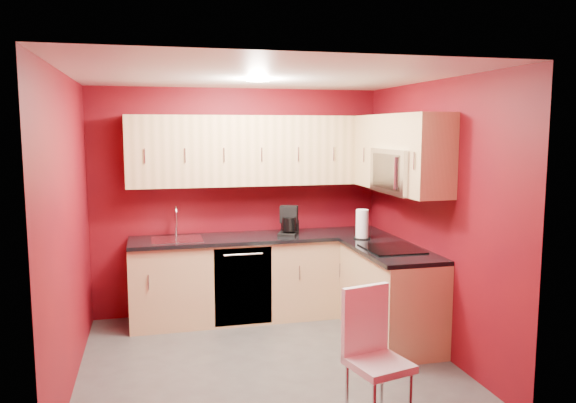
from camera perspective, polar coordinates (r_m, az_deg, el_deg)
name	(u,v)px	position (r m, az deg, el deg)	size (l,w,h in m)	color
floor	(266,361)	(5.21, -2.26, -15.89)	(3.20, 3.20, 0.00)	#4F4D4A
ceiling	(264,76)	(4.81, -2.42, 12.67)	(3.20, 3.20, 0.00)	white
wall_back	(238,201)	(6.31, -5.07, 0.01)	(3.20, 3.20, 0.00)	maroon
wall_front	(315,263)	(3.43, 2.73, -6.26)	(3.20, 3.20, 0.00)	maroon
wall_left	(68,231)	(4.80, -21.42, -2.81)	(3.00, 3.00, 0.00)	maroon
wall_right	(433,216)	(5.40, 14.54, -1.45)	(3.00, 3.00, 0.00)	maroon
base_cabinets_back	(261,278)	(6.22, -2.71, -7.75)	(2.80, 0.60, 0.87)	tan
base_cabinets_right	(390,295)	(5.67, 10.35, -9.37)	(0.60, 1.30, 0.87)	tan
countertop_back	(261,237)	(6.10, -2.71, -3.66)	(2.80, 0.63, 0.04)	black
countertop_right	(391,250)	(5.53, 10.38, -4.91)	(0.63, 1.27, 0.04)	black
upper_cabinets_back	(258,150)	(6.13, -3.02, 5.20)	(2.80, 0.35, 0.75)	#E0B97F
upper_cabinets_right	(397,146)	(5.66, 11.06, 5.53)	(0.35, 1.55, 0.75)	#E0B97F
microwave	(405,171)	(5.44, 11.77, 3.04)	(0.42, 0.76, 0.42)	silver
cooktop	(392,249)	(5.50, 10.49, -4.74)	(0.50, 0.55, 0.01)	black
sink	(177,236)	(6.00, -11.22, -3.45)	(0.52, 0.42, 0.35)	silver
dishwasher_front	(243,286)	(5.90, -4.57, -8.60)	(0.60, 0.02, 0.82)	black
downlight	(258,80)	(5.10, -3.10, 12.19)	(0.20, 0.20, 0.01)	white
coffee_maker	(288,221)	(6.08, -0.01, -1.99)	(0.19, 0.25, 0.31)	black
napkin_holder	(290,226)	(6.22, 0.23, -2.53)	(0.14, 0.14, 0.15)	black
paper_towel	(362,224)	(5.95, 7.54, -2.29)	(0.18, 0.18, 0.31)	white
dining_chair	(379,357)	(4.12, 9.22, -15.34)	(0.38, 0.40, 0.94)	white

